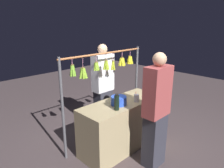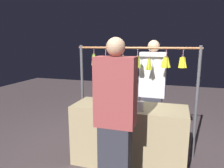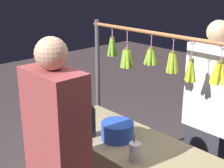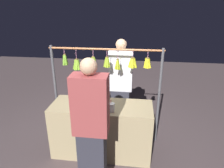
{
  "view_description": "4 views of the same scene",
  "coord_description": "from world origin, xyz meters",
  "px_view_note": "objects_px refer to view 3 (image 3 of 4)",
  "views": [
    {
      "loc": [
        2.4,
        2.18,
        2.15
      ],
      "look_at": [
        0.24,
        0.0,
        1.22
      ],
      "focal_mm": 33.17,
      "sensor_mm": 36.0,
      "label": 1
    },
    {
      "loc": [
        -0.58,
        2.68,
        1.7
      ],
      "look_at": [
        0.25,
        0.0,
        1.15
      ],
      "focal_mm": 33.4,
      "sensor_mm": 36.0,
      "label": 2
    },
    {
      "loc": [
        -1.53,
        1.63,
        2.08
      ],
      "look_at": [
        0.23,
        0.0,
        1.27
      ],
      "focal_mm": 52.22,
      "sensor_mm": 36.0,
      "label": 3
    },
    {
      "loc": [
        -0.51,
        2.67,
        2.26
      ],
      "look_at": [
        -0.16,
        0.0,
        1.21
      ],
      "focal_mm": 32.14,
      "sensor_mm": 36.0,
      "label": 4
    }
  ],
  "objects_px": {
    "blue_bucket": "(117,131)",
    "vendor_person": "(209,123)",
    "water_bottle": "(91,122)",
    "drink_cup": "(135,152)"
  },
  "relations": [
    {
      "from": "blue_bucket",
      "to": "drink_cup",
      "type": "relative_size",
      "value": 1.39
    },
    {
      "from": "water_bottle",
      "to": "blue_bucket",
      "type": "bearing_deg",
      "value": -145.24
    },
    {
      "from": "blue_bucket",
      "to": "drink_cup",
      "type": "bearing_deg",
      "value": 158.27
    },
    {
      "from": "water_bottle",
      "to": "blue_bucket",
      "type": "xyz_separation_m",
      "value": [
        -0.18,
        -0.12,
        -0.05
      ]
    },
    {
      "from": "vendor_person",
      "to": "blue_bucket",
      "type": "bearing_deg",
      "value": 65.38
    },
    {
      "from": "blue_bucket",
      "to": "vendor_person",
      "type": "bearing_deg",
      "value": -114.62
    },
    {
      "from": "blue_bucket",
      "to": "vendor_person",
      "type": "relative_size",
      "value": 0.15
    },
    {
      "from": "blue_bucket",
      "to": "vendor_person",
      "type": "distance_m",
      "value": 0.84
    },
    {
      "from": "drink_cup",
      "to": "vendor_person",
      "type": "xyz_separation_m",
      "value": [
        -0.04,
        -0.88,
        -0.05
      ]
    },
    {
      "from": "water_bottle",
      "to": "drink_cup",
      "type": "distance_m",
      "value": 0.48
    }
  ]
}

